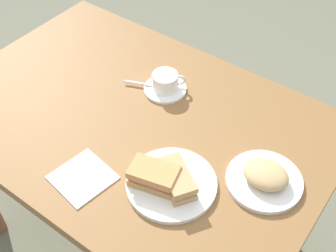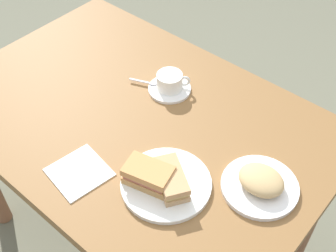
% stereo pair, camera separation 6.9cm
% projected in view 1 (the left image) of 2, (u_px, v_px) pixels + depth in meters
% --- Properties ---
extents(ground_plane, '(6.00, 6.00, 0.00)m').
position_uv_depth(ground_plane, '(143.00, 237.00, 1.94)').
color(ground_plane, '#6C6B56').
extents(dining_table, '(1.25, 0.84, 0.76)m').
position_uv_depth(dining_table, '(135.00, 139.00, 1.47)').
color(dining_table, brown).
rests_on(dining_table, ground_plane).
extents(sandwich_plate, '(0.25, 0.25, 0.01)m').
position_uv_depth(sandwich_plate, '(172.00, 184.00, 1.20)').
color(sandwich_plate, white).
rests_on(sandwich_plate, dining_table).
extents(sandwich_front, '(0.15, 0.13, 0.05)m').
position_uv_depth(sandwich_front, '(177.00, 179.00, 1.17)').
color(sandwich_front, tan).
rests_on(sandwich_front, sandwich_plate).
extents(sandwich_back, '(0.14, 0.11, 0.06)m').
position_uv_depth(sandwich_back, '(154.00, 176.00, 1.17)').
color(sandwich_back, tan).
rests_on(sandwich_back, sandwich_plate).
extents(coffee_saucer, '(0.14, 0.14, 0.01)m').
position_uv_depth(coffee_saucer, '(165.00, 89.00, 1.47)').
color(coffee_saucer, white).
rests_on(coffee_saucer, dining_table).
extents(coffee_cup, '(0.10, 0.09, 0.06)m').
position_uv_depth(coffee_cup, '(166.00, 81.00, 1.45)').
color(coffee_cup, white).
rests_on(coffee_cup, coffee_saucer).
extents(spoon, '(0.10, 0.05, 0.01)m').
position_uv_depth(spoon, '(143.00, 84.00, 1.48)').
color(spoon, silver).
rests_on(spoon, coffee_saucer).
extents(side_plate, '(0.21, 0.21, 0.01)m').
position_uv_depth(side_plate, '(264.00, 181.00, 1.20)').
color(side_plate, white).
rests_on(side_plate, dining_table).
extents(side_food_pile, '(0.13, 0.11, 0.04)m').
position_uv_depth(side_food_pile, '(266.00, 174.00, 1.18)').
color(side_food_pile, tan).
rests_on(side_food_pile, side_plate).
extents(napkin, '(0.17, 0.17, 0.00)m').
position_uv_depth(napkin, '(83.00, 177.00, 1.22)').
color(napkin, white).
rests_on(napkin, dining_table).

